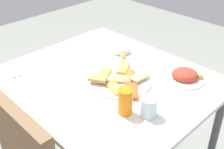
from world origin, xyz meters
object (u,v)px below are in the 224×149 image
at_px(spoon, 12,70).
at_px(soda_can, 125,101).
at_px(dining_table, 107,91).
at_px(paper_napkin, 15,70).
at_px(salad_plate_greens, 185,76).
at_px(drinking_glass, 149,107).
at_px(salad_plate_rice, 121,50).
at_px(fork, 18,68).
at_px(pide_platter, 120,80).

bearing_deg(spoon, soda_can, -146.93).
height_order(dining_table, paper_napkin, paper_napkin).
bearing_deg(spoon, dining_table, -124.05).
bearing_deg(salad_plate_greens, soda_can, 85.81).
bearing_deg(soda_can, drinking_glass, -143.96).
bearing_deg(salad_plate_rice, fork, 62.94).
xyz_separation_m(salad_plate_rice, fork, (0.28, 0.54, -0.02)).
xyz_separation_m(pide_platter, spoon, (0.49, 0.34, -0.01)).
height_order(drinking_glass, paper_napkin, drinking_glass).
relative_size(dining_table, fork, 6.01).
bearing_deg(soda_can, salad_plate_greens, -94.19).
bearing_deg(drinking_glass, paper_napkin, 15.94).
relative_size(pide_platter, soda_can, 2.81).
bearing_deg(dining_table, paper_napkin, 35.77).
xyz_separation_m(pide_platter, fork, (0.49, 0.31, -0.01)).
bearing_deg(fork, spoon, 110.58).
distance_m(dining_table, salad_plate_rice, 0.31).
relative_size(dining_table, drinking_glass, 12.15).
bearing_deg(paper_napkin, dining_table, -144.23).
xyz_separation_m(pide_platter, salad_plate_rice, (0.22, -0.23, 0.01)).
bearing_deg(spoon, drinking_glass, -144.24).
bearing_deg(paper_napkin, salad_plate_greens, -140.89).
bearing_deg(pide_platter, salad_plate_greens, -131.08).
height_order(pide_platter, fork, pide_platter).
xyz_separation_m(paper_napkin, fork, (0.00, -0.02, 0.00)).
bearing_deg(fork, soda_can, -147.80).
bearing_deg(drinking_glass, spoon, 17.18).
distance_m(dining_table, fork, 0.52).
distance_m(drinking_glass, fork, 0.80).
height_order(salad_plate_rice, soda_can, soda_can).
distance_m(drinking_glass, spoon, 0.80).
bearing_deg(drinking_glass, pide_platter, -20.78).
height_order(salad_plate_greens, soda_can, soda_can).
bearing_deg(salad_plate_rice, pide_platter, 132.87).
bearing_deg(pide_platter, paper_napkin, 33.43).
relative_size(dining_table, salad_plate_greens, 5.07).
distance_m(dining_table, pide_platter, 0.12).
distance_m(fork, spoon, 0.04).
relative_size(drinking_glass, spoon, 0.55).
height_order(paper_napkin, fork, fork).
bearing_deg(salad_plate_greens, fork, 38.23).
distance_m(pide_platter, soda_can, 0.26).
height_order(soda_can, drinking_glass, soda_can).
bearing_deg(drinking_glass, fork, 14.69).
relative_size(salad_plate_rice, drinking_glass, 2.19).
distance_m(salad_plate_rice, paper_napkin, 0.62).
height_order(pide_platter, paper_napkin, pide_platter).
bearing_deg(spoon, salad_plate_rice, -97.00).
height_order(soda_can, fork, soda_can).
height_order(soda_can, spoon, soda_can).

